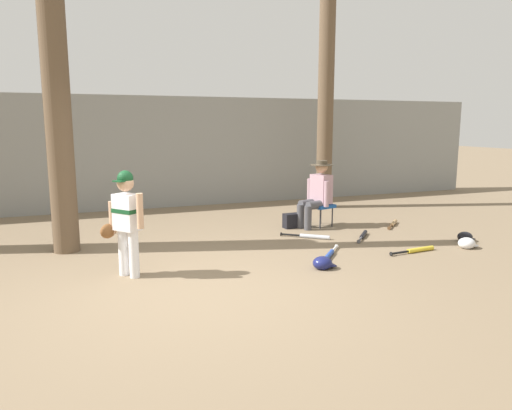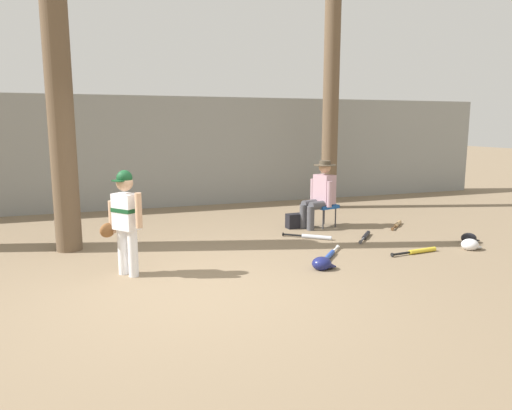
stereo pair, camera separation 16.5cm
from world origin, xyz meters
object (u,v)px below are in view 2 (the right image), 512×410
at_px(folding_stool, 324,207).
at_px(batting_helmet_black, 469,238).
at_px(bat_blue_youth, 330,255).
at_px(batting_helmet_white, 470,245).
at_px(bat_wood_tan, 397,224).
at_px(seated_spectator, 320,192).
at_px(batting_helmet_navy, 322,264).
at_px(tree_near_player, 58,79).
at_px(handbag_beside_stool, 296,221).
at_px(bat_black_composite, 365,236).
at_px(young_ballplayer, 125,216).
at_px(bat_yellow_trainer, 419,251).
at_px(tree_behind_spectator, 331,97).
at_px(bat_aluminum_silver, 313,237).

xyz_separation_m(folding_stool, batting_helmet_black, (1.60, -1.84, -0.29)).
distance_m(bat_blue_youth, batting_helmet_white, 2.19).
bearing_deg(bat_wood_tan, seated_spectator, 164.03).
bearing_deg(batting_helmet_navy, seated_spectator, 63.54).
bearing_deg(tree_near_player, handbag_beside_stool, 3.93).
distance_m(tree_near_player, handbag_beside_stool, 4.46).
bearing_deg(bat_black_composite, seated_spectator, 108.56).
relative_size(folding_stool, seated_spectator, 0.41).
xyz_separation_m(tree_near_player, young_ballplayer, (0.71, -1.52, -1.72)).
height_order(tree_near_player, bat_yellow_trainer, tree_near_player).
xyz_separation_m(handbag_beside_stool, bat_wood_tan, (1.82, -0.49, -0.10)).
bearing_deg(tree_behind_spectator, batting_helmet_navy, -119.11).
relative_size(tree_near_player, bat_yellow_trainer, 6.97).
bearing_deg(tree_near_player, bat_yellow_trainer, -21.73).
xyz_separation_m(tree_behind_spectator, batting_helmet_navy, (-2.29, -4.11, -2.34)).
relative_size(tree_behind_spectator, young_ballplayer, 4.19).
relative_size(folding_stool, batting_helmet_black, 1.71).
relative_size(tree_behind_spectator, bat_aluminum_silver, 8.13).
height_order(tree_behind_spectator, batting_helmet_black, tree_behind_spectator).
xyz_separation_m(tree_near_player, folding_stool, (4.32, 0.20, -2.10)).
relative_size(seated_spectator, batting_helmet_navy, 3.94).
relative_size(tree_near_player, bat_aluminum_silver, 8.30).
xyz_separation_m(handbag_beside_stool, batting_helmet_white, (1.82, -2.25, -0.05)).
bearing_deg(young_ballplayer, batting_helmet_navy, -14.11).
height_order(batting_helmet_black, batting_helmet_white, batting_helmet_white).
xyz_separation_m(young_ballplayer, bat_yellow_trainer, (4.06, -0.38, -0.71)).
relative_size(young_ballplayer, bat_wood_tan, 2.33).
height_order(tree_behind_spectator, bat_wood_tan, tree_behind_spectator).
height_order(young_ballplayer, bat_aluminum_silver, young_ballplayer).
bearing_deg(batting_helmet_navy, bat_yellow_trainer, 7.34).
xyz_separation_m(bat_blue_youth, batting_helmet_white, (2.16, -0.34, 0.04)).
distance_m(tree_near_player, batting_helmet_black, 6.60).
distance_m(young_ballplayer, batting_helmet_black, 5.26).
bearing_deg(batting_helmet_navy, bat_black_composite, 41.31).
distance_m(tree_near_player, young_ballplayer, 2.40).
bearing_deg(batting_helmet_black, bat_black_composite, 149.14).
height_order(bat_wood_tan, bat_aluminum_silver, same).
bearing_deg(folding_stool, tree_near_player, -177.41).
xyz_separation_m(young_ballplayer, bat_aluminum_silver, (3.01, 0.94, -0.71)).
relative_size(bat_blue_youth, batting_helmet_navy, 2.05).
bearing_deg(handbag_beside_stool, batting_helmet_navy, -106.57).
xyz_separation_m(batting_helmet_black, batting_helmet_white, (-0.31, -0.35, 0.00)).
distance_m(tree_behind_spectator, bat_yellow_trainer, 4.60).
bearing_deg(tree_behind_spectator, bat_yellow_trainer, -98.82).
bearing_deg(bat_black_composite, young_ballplayer, -169.75).
bearing_deg(batting_helmet_black, bat_yellow_trainer, -167.26).
xyz_separation_m(bat_wood_tan, batting_helmet_navy, (-2.53, -1.89, 0.04)).
bearing_deg(seated_spectator, batting_helmet_white, -57.13).
bearing_deg(seated_spectator, batting_helmet_black, -46.81).
bearing_deg(folding_stool, batting_helmet_white, -59.25).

